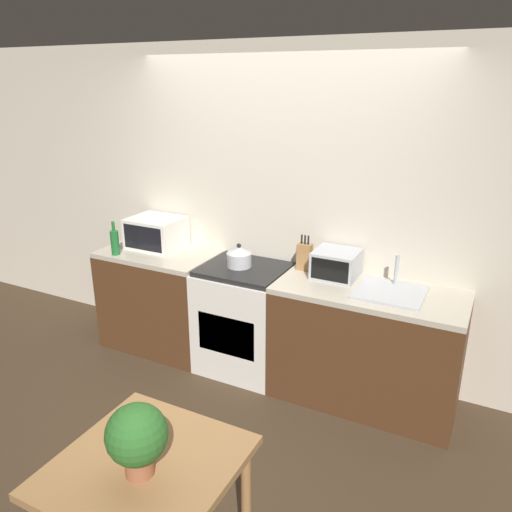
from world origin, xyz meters
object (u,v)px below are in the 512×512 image
object	(u,v)px
microwave	(156,233)
bottle	(115,242)
toaster_oven	(336,264)
dining_table	(147,481)
stove_range	(244,318)
kettle	(239,257)

from	to	relation	value
microwave	bottle	distance (m)	0.37
bottle	toaster_oven	distance (m)	1.87
microwave	toaster_oven	bearing A→B (deg)	1.30
dining_table	toaster_oven	bearing A→B (deg)	85.23
stove_range	bottle	distance (m)	1.27
kettle	dining_table	bearing A→B (deg)	-73.05
dining_table	stove_range	bearing A→B (deg)	105.74
stove_range	dining_table	bearing A→B (deg)	-74.26
bottle	dining_table	distance (m)	2.40
microwave	dining_table	size ratio (longest dim) A/B	0.58
toaster_oven	stove_range	bearing A→B (deg)	-169.42
stove_range	bottle	size ratio (longest dim) A/B	3.08
stove_range	dining_table	world-z (taller)	stove_range
kettle	toaster_oven	bearing A→B (deg)	10.02
stove_range	kettle	world-z (taller)	kettle
stove_range	toaster_oven	distance (m)	0.91
microwave	toaster_oven	distance (m)	1.65
kettle	microwave	xyz separation A→B (m)	(-0.89, 0.10, 0.05)
dining_table	bottle	bearing A→B (deg)	134.38
microwave	bottle	xyz separation A→B (m)	(-0.19, -0.32, -0.02)
stove_range	bottle	bearing A→B (deg)	-168.47
toaster_oven	kettle	bearing A→B (deg)	-169.98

